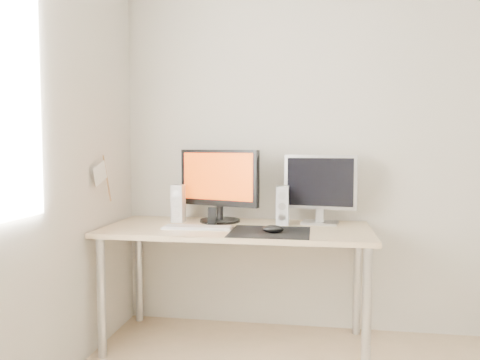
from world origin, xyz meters
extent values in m
plane|color=silver|center=(0.00, 1.75, 1.25)|extent=(3.50, 0.00, 3.50)
cube|color=black|center=(-0.72, 1.24, 0.73)|extent=(0.45, 0.40, 0.00)
ellipsoid|color=black|center=(-0.70, 1.21, 0.76)|extent=(0.12, 0.07, 0.04)
cube|color=#D1B587|center=(-0.93, 1.38, 0.71)|extent=(1.60, 0.70, 0.03)
cylinder|color=silver|center=(-1.67, 1.09, 0.35)|extent=(0.05, 0.05, 0.70)
cylinder|color=silver|center=(-0.19, 1.09, 0.35)|extent=(0.05, 0.05, 0.70)
cylinder|color=silver|center=(-1.67, 1.67, 0.35)|extent=(0.05, 0.05, 0.70)
cylinder|color=silver|center=(-0.19, 1.67, 0.35)|extent=(0.05, 0.05, 0.70)
cylinder|color=black|center=(-1.07, 1.56, 0.74)|extent=(0.33, 0.33, 0.02)
cylinder|color=black|center=(-1.07, 1.56, 0.81)|extent=(0.05, 0.05, 0.12)
cube|color=black|center=(-1.07, 1.55, 1.02)|extent=(0.54, 0.21, 0.36)
cube|color=#F0570C|center=(-1.08, 1.53, 1.03)|extent=(0.48, 0.16, 0.30)
cube|color=#B7B7BA|center=(-0.43, 1.58, 0.74)|extent=(0.24, 0.19, 0.01)
cube|color=silver|center=(-0.43, 1.58, 0.80)|extent=(0.06, 0.05, 0.10)
cube|color=#B2B1B4|center=(-0.43, 1.58, 0.99)|extent=(0.45, 0.10, 0.34)
cube|color=black|center=(-0.43, 1.56, 0.99)|extent=(0.41, 0.06, 0.30)
cube|color=white|center=(-1.34, 1.51, 0.85)|extent=(0.08, 0.09, 0.24)
cylinder|color=#B9B9BB|center=(-1.34, 1.47, 0.78)|extent=(0.05, 0.01, 0.05)
cylinder|color=silver|center=(-1.34, 1.47, 0.85)|extent=(0.05, 0.01, 0.05)
cylinder|color=silver|center=(-1.34, 1.47, 0.92)|extent=(0.05, 0.01, 0.05)
cube|color=silver|center=(-0.66, 1.51, 0.85)|extent=(0.08, 0.09, 0.24)
cylinder|color=silver|center=(-0.66, 1.47, 0.78)|extent=(0.05, 0.01, 0.05)
cylinder|color=#ABAAAD|center=(-0.66, 1.47, 0.85)|extent=(0.05, 0.01, 0.05)
cylinder|color=silver|center=(-0.66, 1.47, 0.92)|extent=(0.05, 0.01, 0.05)
cube|color=silver|center=(-1.15, 1.29, 0.73)|extent=(0.42, 0.12, 0.01)
cube|color=silver|center=(-1.15, 1.29, 0.74)|extent=(0.40, 0.11, 0.01)
cube|color=black|center=(-1.08, 1.39, 0.74)|extent=(0.06, 0.06, 0.01)
cube|color=black|center=(-1.08, 1.39, 0.79)|extent=(0.05, 0.02, 0.10)
cylinder|color=#A57F54|center=(-1.72, 1.30, 1.02)|extent=(0.01, 0.10, 0.29)
cube|color=white|center=(-1.72, 1.21, 1.06)|extent=(0.00, 0.19, 0.15)
camera|label=1|loc=(-0.47, -1.38, 1.21)|focal=35.00mm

